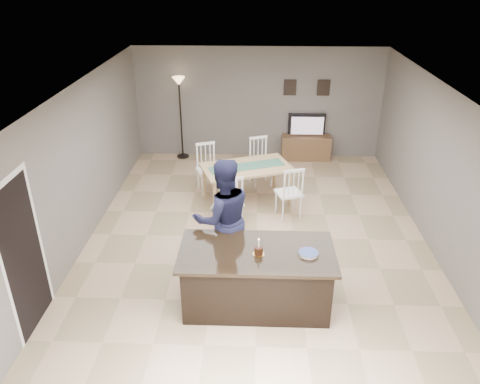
{
  "coord_description": "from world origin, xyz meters",
  "views": [
    {
      "loc": [
        -0.03,
        -7.19,
        4.47
      ],
      "look_at": [
        -0.29,
        -0.3,
        1.05
      ],
      "focal_mm": 35.0,
      "sensor_mm": 36.0,
      "label": 1
    }
  ],
  "objects_px": {
    "television": "(307,125)",
    "birthday_cake": "(259,251)",
    "tv_console": "(306,148)",
    "man": "(223,219)",
    "woman": "(228,221)",
    "floor_lamp": "(180,96)",
    "dining_table": "(247,173)",
    "kitchen_island": "(256,277)",
    "plate_stack": "(309,253)"
  },
  "relations": [
    {
      "from": "television",
      "to": "plate_stack",
      "type": "bearing_deg",
      "value": 84.97
    },
    {
      "from": "kitchen_island",
      "to": "floor_lamp",
      "type": "distance_m",
      "value": 6.0
    },
    {
      "from": "plate_stack",
      "to": "birthday_cake",
      "type": "bearing_deg",
      "value": -178.9
    },
    {
      "from": "woman",
      "to": "floor_lamp",
      "type": "height_order",
      "value": "floor_lamp"
    },
    {
      "from": "woman",
      "to": "floor_lamp",
      "type": "bearing_deg",
      "value": -90.95
    },
    {
      "from": "kitchen_island",
      "to": "dining_table",
      "type": "distance_m",
      "value": 3.15
    },
    {
      "from": "dining_table",
      "to": "man",
      "type": "bearing_deg",
      "value": -117.6
    },
    {
      "from": "tv_console",
      "to": "television",
      "type": "height_order",
      "value": "television"
    },
    {
      "from": "tv_console",
      "to": "plate_stack",
      "type": "relative_size",
      "value": 4.49
    },
    {
      "from": "television",
      "to": "woman",
      "type": "bearing_deg",
      "value": 70.2
    },
    {
      "from": "man",
      "to": "plate_stack",
      "type": "bearing_deg",
      "value": 126.71
    },
    {
      "from": "television",
      "to": "woman",
      "type": "xyz_separation_m",
      "value": [
        -1.66,
        -4.62,
        -0.09
      ]
    },
    {
      "from": "man",
      "to": "floor_lamp",
      "type": "xyz_separation_m",
      "value": [
        -1.37,
        4.83,
        0.6
      ]
    },
    {
      "from": "birthday_cake",
      "to": "floor_lamp",
      "type": "distance_m",
      "value": 6.01
    },
    {
      "from": "dining_table",
      "to": "plate_stack",
      "type": "bearing_deg",
      "value": -94.43
    },
    {
      "from": "kitchen_island",
      "to": "birthday_cake",
      "type": "xyz_separation_m",
      "value": [
        0.02,
        -0.08,
        0.5
      ]
    },
    {
      "from": "tv_console",
      "to": "birthday_cake",
      "type": "relative_size",
      "value": 4.86
    },
    {
      "from": "dining_table",
      "to": "floor_lamp",
      "type": "bearing_deg",
      "value": 103.89
    },
    {
      "from": "woman",
      "to": "man",
      "type": "distance_m",
      "value": 0.33
    },
    {
      "from": "television",
      "to": "kitchen_island",
      "type": "bearing_deg",
      "value": 77.99
    },
    {
      "from": "tv_console",
      "to": "television",
      "type": "distance_m",
      "value": 0.57
    },
    {
      "from": "kitchen_island",
      "to": "birthday_cake",
      "type": "height_order",
      "value": "birthday_cake"
    },
    {
      "from": "woman",
      "to": "birthday_cake",
      "type": "bearing_deg",
      "value": 95.43
    },
    {
      "from": "tv_console",
      "to": "man",
      "type": "distance_m",
      "value": 5.15
    },
    {
      "from": "woman",
      "to": "man",
      "type": "height_order",
      "value": "man"
    },
    {
      "from": "dining_table",
      "to": "tv_console",
      "type": "bearing_deg",
      "value": 39.35
    },
    {
      "from": "television",
      "to": "dining_table",
      "type": "bearing_deg",
      "value": 60.45
    },
    {
      "from": "plate_stack",
      "to": "floor_lamp",
      "type": "distance_m",
      "value": 6.25
    },
    {
      "from": "television",
      "to": "floor_lamp",
      "type": "xyz_separation_m",
      "value": [
        -3.09,
        -0.05,
        0.7
      ]
    },
    {
      "from": "television",
      "to": "floor_lamp",
      "type": "distance_m",
      "value": 3.17
    },
    {
      "from": "kitchen_island",
      "to": "floor_lamp",
      "type": "xyz_separation_m",
      "value": [
        -1.89,
        5.59,
        1.11
      ]
    },
    {
      "from": "tv_console",
      "to": "dining_table",
      "type": "bearing_deg",
      "value": -120.25
    },
    {
      "from": "tv_console",
      "to": "birthday_cake",
      "type": "height_order",
      "value": "birthday_cake"
    },
    {
      "from": "tv_console",
      "to": "woman",
      "type": "height_order",
      "value": "woman"
    },
    {
      "from": "kitchen_island",
      "to": "tv_console",
      "type": "distance_m",
      "value": 5.7
    },
    {
      "from": "television",
      "to": "man",
      "type": "relative_size",
      "value": 0.47
    },
    {
      "from": "man",
      "to": "birthday_cake",
      "type": "relative_size",
      "value": 7.83
    },
    {
      "from": "man",
      "to": "dining_table",
      "type": "relative_size",
      "value": 0.81
    },
    {
      "from": "tv_console",
      "to": "man",
      "type": "bearing_deg",
      "value": -109.68
    },
    {
      "from": "dining_table",
      "to": "floor_lamp",
      "type": "xyz_separation_m",
      "value": [
        -1.67,
        2.45,
        0.9
      ]
    },
    {
      "from": "television",
      "to": "birthday_cake",
      "type": "distance_m",
      "value": 5.84
    },
    {
      "from": "television",
      "to": "birthday_cake",
      "type": "height_order",
      "value": "birthday_cake"
    },
    {
      "from": "man",
      "to": "plate_stack",
      "type": "distance_m",
      "value": 1.47
    },
    {
      "from": "woman",
      "to": "television",
      "type": "bearing_deg",
      "value": -128.11
    },
    {
      "from": "television",
      "to": "birthday_cake",
      "type": "relative_size",
      "value": 3.7
    },
    {
      "from": "man",
      "to": "plate_stack",
      "type": "xyz_separation_m",
      "value": [
        1.22,
        -0.83,
        -0.05
      ]
    },
    {
      "from": "floor_lamp",
      "to": "television",
      "type": "bearing_deg",
      "value": 0.93
    },
    {
      "from": "kitchen_island",
      "to": "man",
      "type": "bearing_deg",
      "value": 124.18
    },
    {
      "from": "kitchen_island",
      "to": "woman",
      "type": "xyz_separation_m",
      "value": [
        -0.46,
        1.02,
        0.32
      ]
    },
    {
      "from": "tv_console",
      "to": "woman",
      "type": "bearing_deg",
      "value": -110.08
    }
  ]
}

